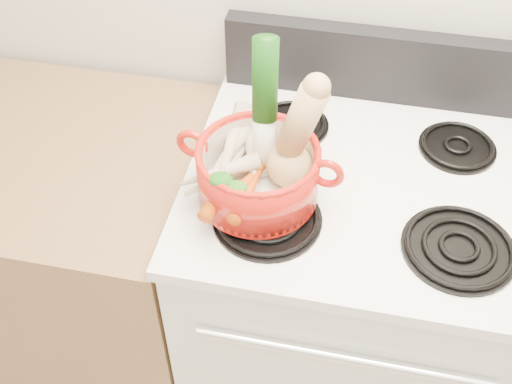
% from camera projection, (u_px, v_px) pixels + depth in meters
% --- Properties ---
extents(stove_body, '(0.76, 0.65, 0.92)m').
position_uv_depth(stove_body, '(345.00, 307.00, 1.74)').
color(stove_body, silver).
rests_on(stove_body, floor).
extents(cooktop, '(0.78, 0.67, 0.03)m').
position_uv_depth(cooktop, '(367.00, 184.00, 1.40)').
color(cooktop, white).
rests_on(cooktop, stove_body).
extents(control_backsplash, '(0.76, 0.05, 0.18)m').
position_uv_depth(control_backsplash, '(383.00, 65.00, 1.52)').
color(control_backsplash, black).
rests_on(control_backsplash, cooktop).
extents(oven_handle, '(0.60, 0.02, 0.02)m').
position_uv_depth(oven_handle, '(342.00, 357.00, 1.28)').
color(oven_handle, silver).
rests_on(oven_handle, stove_body).
extents(burner_front_left, '(0.22, 0.22, 0.02)m').
position_uv_depth(burner_front_left, '(267.00, 217.00, 1.30)').
color(burner_front_left, black).
rests_on(burner_front_left, cooktop).
extents(burner_front_right, '(0.22, 0.22, 0.02)m').
position_uv_depth(burner_front_right, '(459.00, 247.00, 1.24)').
color(burner_front_right, black).
rests_on(burner_front_right, cooktop).
extents(burner_back_left, '(0.17, 0.17, 0.02)m').
position_uv_depth(burner_back_left, '(292.00, 124.00, 1.50)').
color(burner_back_left, black).
rests_on(burner_back_left, cooktop).
extents(burner_back_right, '(0.17, 0.17, 0.02)m').
position_uv_depth(burner_back_right, '(458.00, 146.00, 1.45)').
color(burner_back_right, black).
rests_on(burner_back_right, cooktop).
extents(dutch_oven, '(0.27, 0.27, 0.12)m').
position_uv_depth(dutch_oven, '(258.00, 173.00, 1.29)').
color(dutch_oven, '#AE180E').
rests_on(dutch_oven, burner_front_left).
extents(pot_handle_left, '(0.07, 0.02, 0.07)m').
position_uv_depth(pot_handle_left, '(192.00, 144.00, 1.29)').
color(pot_handle_left, '#AE180E').
rests_on(pot_handle_left, dutch_oven).
extents(pot_handle_right, '(0.07, 0.02, 0.07)m').
position_uv_depth(pot_handle_right, '(327.00, 173.00, 1.23)').
color(pot_handle_right, '#AE180E').
rests_on(pot_handle_right, dutch_oven).
extents(squash, '(0.19, 0.15, 0.27)m').
position_uv_depth(squash, '(296.00, 136.00, 1.23)').
color(squash, tan).
rests_on(squash, dutch_oven).
extents(leek, '(0.06, 0.09, 0.32)m').
position_uv_depth(leek, '(264.00, 109.00, 1.23)').
color(leek, silver).
rests_on(leek, dutch_oven).
extents(ginger, '(0.11, 0.09, 0.05)m').
position_uv_depth(ginger, '(284.00, 155.00, 1.34)').
color(ginger, tan).
rests_on(ginger, dutch_oven).
extents(parsnip_0, '(0.08, 0.23, 0.06)m').
position_uv_depth(parsnip_0, '(235.00, 157.00, 1.34)').
color(parsnip_0, beige).
rests_on(parsnip_0, dutch_oven).
extents(parsnip_1, '(0.20, 0.18, 0.06)m').
position_uv_depth(parsnip_1, '(232.00, 170.00, 1.30)').
color(parsnip_1, beige).
rests_on(parsnip_1, dutch_oven).
extents(parsnip_2, '(0.09, 0.20, 0.06)m').
position_uv_depth(parsnip_2, '(253.00, 154.00, 1.32)').
color(parsnip_2, beige).
rests_on(parsnip_2, dutch_oven).
extents(parsnip_3, '(0.17, 0.11, 0.05)m').
position_uv_depth(parsnip_3, '(220.00, 171.00, 1.29)').
color(parsnip_3, beige).
rests_on(parsnip_3, dutch_oven).
extents(parsnip_4, '(0.12, 0.24, 0.07)m').
position_uv_depth(parsnip_4, '(234.00, 145.00, 1.33)').
color(parsnip_4, beige).
rests_on(parsnip_4, dutch_oven).
extents(parsnip_5, '(0.05, 0.23, 0.06)m').
position_uv_depth(parsnip_5, '(231.00, 145.00, 1.32)').
color(parsnip_5, beige).
rests_on(parsnip_5, dutch_oven).
extents(carrot_0, '(0.11, 0.18, 0.05)m').
position_uv_depth(carrot_0, '(246.00, 185.00, 1.29)').
color(carrot_0, '#D5500A').
rests_on(carrot_0, dutch_oven).
extents(carrot_1, '(0.06, 0.15, 0.04)m').
position_uv_depth(carrot_1, '(220.00, 192.00, 1.27)').
color(carrot_1, '#BE3F09').
rests_on(carrot_1, dutch_oven).
extents(carrot_2, '(0.05, 0.16, 0.04)m').
position_uv_depth(carrot_2, '(249.00, 193.00, 1.26)').
color(carrot_2, '#D2540A').
rests_on(carrot_2, dutch_oven).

